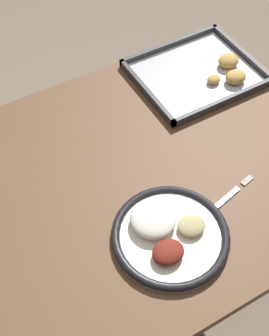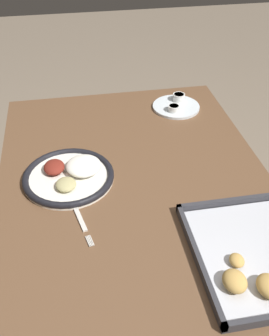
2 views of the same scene
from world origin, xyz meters
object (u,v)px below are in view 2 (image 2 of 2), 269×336
object	(u,v)px
dinner_plate	(70,175)
baking_tray	(255,258)
fork	(79,216)
saucer_plate	(176,105)

from	to	relation	value
dinner_plate	baking_tray	bearing A→B (deg)	47.19
dinner_plate	baking_tray	size ratio (longest dim) A/B	0.76
fork	baking_tray	xyz separation A→B (m)	(0.22, 0.40, 0.01)
baking_tray	dinner_plate	bearing A→B (deg)	-132.81
baking_tray	saucer_plate	bearing A→B (deg)	179.51
dinner_plate	fork	size ratio (longest dim) A/B	1.36
fork	saucer_plate	world-z (taller)	saucer_plate
saucer_plate	baking_tray	size ratio (longest dim) A/B	0.50
fork	saucer_plate	distance (m)	0.65
fork	saucer_plate	xyz separation A→B (m)	(-0.52, 0.40, 0.01)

